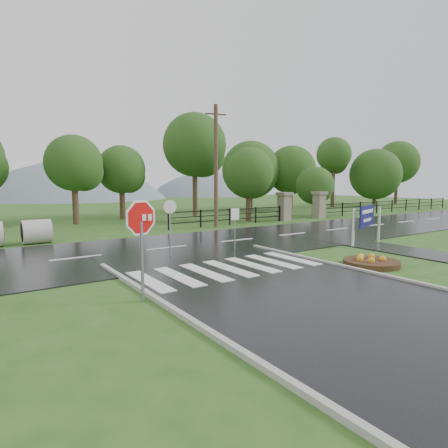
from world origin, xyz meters
TOP-DOWN VIEW (x-y plane):
  - ground at (0.00, 0.00)m, footprint 120.00×120.00m
  - main_road at (0.00, 10.00)m, footprint 90.00×8.00m
  - walkway at (8.50, 4.00)m, footprint 2.20×11.00m
  - crosswalk at (0.00, 5.00)m, footprint 6.50×2.80m
  - pillar_west at (13.00, 16.00)m, footprint 1.00×1.00m
  - pillar_east at (17.00, 16.00)m, footprint 1.00×1.00m
  - fence_west at (7.75, 16.00)m, footprint 9.58×0.08m
  - fence_east at (27.75, 16.00)m, footprint 20.58×0.08m
  - hills at (3.49, 65.00)m, footprint 102.00×48.00m
  - treeline at (1.00, 24.00)m, footprint 83.20×5.20m
  - stop_sign at (-3.84, 3.42)m, footprint 1.21×0.35m
  - estate_billboard at (8.46, 5.45)m, footprint 2.14×0.78m
  - flower_bed at (4.73, 2.60)m, footprint 2.01×2.01m
  - reg_sign_small at (2.34, 7.89)m, footprint 0.42×0.06m
  - reg_sign_round at (-0.69, 8.22)m, footprint 0.54×0.10m
  - utility_pole_east at (6.28, 15.50)m, footprint 1.42×0.41m
  - entrance_tree_left at (10.62, 17.50)m, footprint 3.86×3.86m
  - entrance_tree_right at (18.08, 17.50)m, footprint 3.36×3.36m

SIDE VIEW (x-z plane):
  - hills at x=3.49m, z-range -39.54..8.46m
  - ground at x=0.00m, z-range 0.00..0.00m
  - main_road at x=0.00m, z-range -0.02..0.02m
  - walkway at x=8.50m, z-range -0.02..0.02m
  - treeline at x=1.00m, z-range -5.00..5.00m
  - crosswalk at x=0.00m, z-range 0.05..0.07m
  - flower_bed at x=4.73m, z-range -0.05..0.35m
  - fence_west at x=7.75m, z-range 0.12..1.32m
  - fence_east at x=27.75m, z-range 0.14..1.34m
  - pillar_west at x=13.00m, z-range 0.06..2.30m
  - pillar_east at x=17.00m, z-range 0.06..2.30m
  - estate_billboard at x=8.46m, z-range 0.36..2.29m
  - reg_sign_small at x=2.34m, z-range 0.42..2.32m
  - reg_sign_round at x=-0.69m, z-range 0.30..2.64m
  - stop_sign at x=-3.84m, z-range 0.54..3.35m
  - entrance_tree_right at x=18.08m, z-range 0.50..4.89m
  - entrance_tree_left at x=10.62m, z-range 0.89..6.59m
  - utility_pole_east at x=6.28m, z-range 0.07..8.15m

